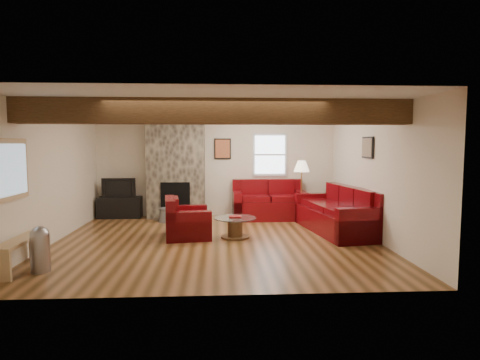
{
  "coord_description": "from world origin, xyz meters",
  "views": [
    {
      "loc": [
        0.03,
        -7.43,
        1.81
      ],
      "look_at": [
        0.46,
        0.4,
        1.11
      ],
      "focal_mm": 30.0,
      "sensor_mm": 36.0,
      "label": 1
    }
  ],
  "objects_px": {
    "coffee_table": "(235,228)",
    "armchair_red": "(187,217)",
    "loveseat": "(269,200)",
    "tv_cabinet": "(120,207)",
    "sofa_three": "(336,210)",
    "floor_lamp": "(302,170)",
    "television": "(119,187)"
  },
  "relations": [
    {
      "from": "armchair_red",
      "to": "floor_lamp",
      "type": "bearing_deg",
      "value": -68.02
    },
    {
      "from": "tv_cabinet",
      "to": "floor_lamp",
      "type": "height_order",
      "value": "floor_lamp"
    },
    {
      "from": "television",
      "to": "floor_lamp",
      "type": "bearing_deg",
      "value": -9.28
    },
    {
      "from": "loveseat",
      "to": "armchair_red",
      "type": "relative_size",
      "value": 1.82
    },
    {
      "from": "tv_cabinet",
      "to": "floor_lamp",
      "type": "distance_m",
      "value": 4.54
    },
    {
      "from": "coffee_table",
      "to": "tv_cabinet",
      "type": "relative_size",
      "value": 0.79
    },
    {
      "from": "sofa_three",
      "to": "armchair_red",
      "type": "distance_m",
      "value": 3.07
    },
    {
      "from": "coffee_table",
      "to": "tv_cabinet",
      "type": "bearing_deg",
      "value": 140.0
    },
    {
      "from": "sofa_three",
      "to": "floor_lamp",
      "type": "relative_size",
      "value": 1.67
    },
    {
      "from": "sofa_three",
      "to": "tv_cabinet",
      "type": "relative_size",
      "value": 2.29
    },
    {
      "from": "sofa_three",
      "to": "coffee_table",
      "type": "relative_size",
      "value": 2.91
    },
    {
      "from": "television",
      "to": "floor_lamp",
      "type": "height_order",
      "value": "floor_lamp"
    },
    {
      "from": "tv_cabinet",
      "to": "coffee_table",
      "type": "bearing_deg",
      "value": -40.0
    },
    {
      "from": "loveseat",
      "to": "tv_cabinet",
      "type": "bearing_deg",
      "value": 175.22
    },
    {
      "from": "television",
      "to": "floor_lamp",
      "type": "xyz_separation_m",
      "value": [
        4.38,
        -0.72,
        0.47
      ]
    },
    {
      "from": "floor_lamp",
      "to": "armchair_red",
      "type": "bearing_deg",
      "value": -150.02
    },
    {
      "from": "tv_cabinet",
      "to": "armchair_red",
      "type": "bearing_deg",
      "value": -50.1
    },
    {
      "from": "coffee_table",
      "to": "television",
      "type": "xyz_separation_m",
      "value": [
        -2.75,
        2.31,
        0.55
      ]
    },
    {
      "from": "sofa_three",
      "to": "armchair_red",
      "type": "relative_size",
      "value": 2.48
    },
    {
      "from": "floor_lamp",
      "to": "tv_cabinet",
      "type": "bearing_deg",
      "value": 170.72
    },
    {
      "from": "coffee_table",
      "to": "armchair_red",
      "type": "bearing_deg",
      "value": 172.35
    },
    {
      "from": "armchair_red",
      "to": "floor_lamp",
      "type": "relative_size",
      "value": 0.67
    },
    {
      "from": "armchair_red",
      "to": "coffee_table",
      "type": "bearing_deg",
      "value": -105.64
    },
    {
      "from": "loveseat",
      "to": "television",
      "type": "relative_size",
      "value": 2.15
    },
    {
      "from": "tv_cabinet",
      "to": "floor_lamp",
      "type": "relative_size",
      "value": 0.73
    },
    {
      "from": "sofa_three",
      "to": "floor_lamp",
      "type": "bearing_deg",
      "value": -164.71
    },
    {
      "from": "sofa_three",
      "to": "tv_cabinet",
      "type": "height_order",
      "value": "sofa_three"
    },
    {
      "from": "loveseat",
      "to": "television",
      "type": "height_order",
      "value": "television"
    },
    {
      "from": "loveseat",
      "to": "coffee_table",
      "type": "height_order",
      "value": "loveseat"
    },
    {
      "from": "loveseat",
      "to": "floor_lamp",
      "type": "relative_size",
      "value": 1.23
    },
    {
      "from": "sofa_three",
      "to": "floor_lamp",
      "type": "xyz_separation_m",
      "value": [
        -0.5,
        1.15,
        0.76
      ]
    },
    {
      "from": "sofa_three",
      "to": "loveseat",
      "type": "xyz_separation_m",
      "value": [
        -1.21,
        1.56,
        0.01
      ]
    }
  ]
}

